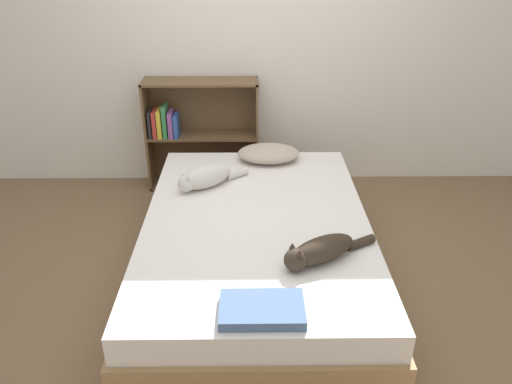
{
  "coord_description": "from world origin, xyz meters",
  "views": [
    {
      "loc": [
        -0.03,
        -2.63,
        2.03
      ],
      "look_at": [
        0.0,
        0.16,
        0.55
      ],
      "focal_mm": 35.0,
      "sensor_mm": 36.0,
      "label": 1
    }
  ],
  "objects_px": {
    "pillow": "(269,153)",
    "cat_dark": "(319,251)",
    "bed": "(256,249)",
    "bookshelf": "(198,132)",
    "cat_light": "(205,177)"
  },
  "relations": [
    {
      "from": "bed",
      "to": "cat_light",
      "type": "relative_size",
      "value": 4.3
    },
    {
      "from": "bed",
      "to": "cat_dark",
      "type": "xyz_separation_m",
      "value": [
        0.33,
        -0.45,
        0.29
      ]
    },
    {
      "from": "bookshelf",
      "to": "cat_dark",
      "type": "bearing_deg",
      "value": -66.06
    },
    {
      "from": "cat_light",
      "to": "cat_dark",
      "type": "distance_m",
      "value": 1.1
    },
    {
      "from": "pillow",
      "to": "cat_dark",
      "type": "height_order",
      "value": "cat_dark"
    },
    {
      "from": "pillow",
      "to": "cat_dark",
      "type": "xyz_separation_m",
      "value": [
        0.22,
        -1.31,
        0.01
      ]
    },
    {
      "from": "cat_dark",
      "to": "bookshelf",
      "type": "bearing_deg",
      "value": -95.08
    },
    {
      "from": "bed",
      "to": "cat_dark",
      "type": "relative_size",
      "value": 3.92
    },
    {
      "from": "cat_dark",
      "to": "pillow",
      "type": "bearing_deg",
      "value": -109.41
    },
    {
      "from": "bed",
      "to": "bookshelf",
      "type": "bearing_deg",
      "value": 109.41
    },
    {
      "from": "cat_dark",
      "to": "bookshelf",
      "type": "xyz_separation_m",
      "value": [
        -0.81,
        1.83,
        -0.02
      ]
    },
    {
      "from": "cat_light",
      "to": "cat_dark",
      "type": "height_order",
      "value": "cat_light"
    },
    {
      "from": "cat_light",
      "to": "bookshelf",
      "type": "height_order",
      "value": "bookshelf"
    },
    {
      "from": "pillow",
      "to": "cat_light",
      "type": "bearing_deg",
      "value": -135.79
    },
    {
      "from": "bed",
      "to": "pillow",
      "type": "distance_m",
      "value": 0.91
    }
  ]
}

